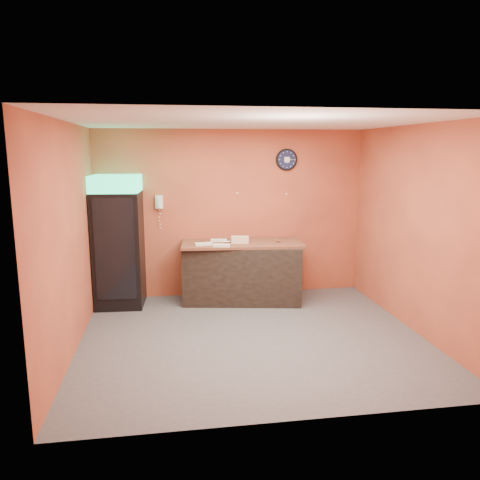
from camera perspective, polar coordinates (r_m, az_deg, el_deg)
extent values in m
plane|color=#47474C|center=(6.39, 1.49, -11.73)|extent=(4.50, 4.50, 0.00)
cube|color=#C35837|center=(7.94, -1.04, 3.24)|extent=(4.50, 0.02, 2.80)
cube|color=#C35837|center=(6.01, -20.05, 0.11)|extent=(0.02, 4.00, 2.80)
cube|color=#C35837|center=(6.76, 20.68, 1.20)|extent=(0.02, 4.00, 2.80)
cube|color=white|center=(5.90, 1.63, 14.23)|extent=(4.50, 4.00, 0.02)
cube|color=black|center=(7.65, -14.53, -1.13)|extent=(0.77, 0.77, 1.82)
cube|color=#1AE28F|center=(7.51, -14.91, 6.67)|extent=(0.77, 0.77, 0.26)
cube|color=black|center=(7.27, -14.66, -1.12)|extent=(0.60, 0.06, 1.56)
cube|color=black|center=(7.73, 0.25, -3.98)|extent=(2.00, 1.15, 0.94)
cylinder|color=black|center=(8.03, 5.69, 9.73)|extent=(0.36, 0.05, 0.36)
cylinder|color=#0F1433|center=(8.00, 5.74, 9.72)|extent=(0.31, 0.01, 0.31)
cube|color=white|center=(7.99, 5.75, 9.72)|extent=(0.09, 0.00, 0.09)
cube|color=white|center=(7.80, -9.83, 4.58)|extent=(0.12, 0.07, 0.22)
cube|color=white|center=(7.75, -9.83, 4.54)|extent=(0.05, 0.04, 0.18)
cube|color=brown|center=(7.62, 0.25, -0.40)|extent=(2.02, 0.99, 0.04)
cube|color=beige|center=(7.51, 0.00, -0.19)|extent=(0.29, 0.13, 0.06)
cube|color=beige|center=(7.50, 0.00, 0.25)|extent=(0.29, 0.13, 0.06)
cube|color=white|center=(7.38, -4.44, -0.49)|extent=(0.28, 0.13, 0.04)
cube|color=white|center=(7.26, -2.24, -0.66)|extent=(0.28, 0.17, 0.04)
cube|color=white|center=(7.67, -2.61, -0.04)|extent=(0.28, 0.14, 0.04)
cylinder|color=silver|center=(7.61, -0.92, -0.01)|extent=(0.07, 0.07, 0.07)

